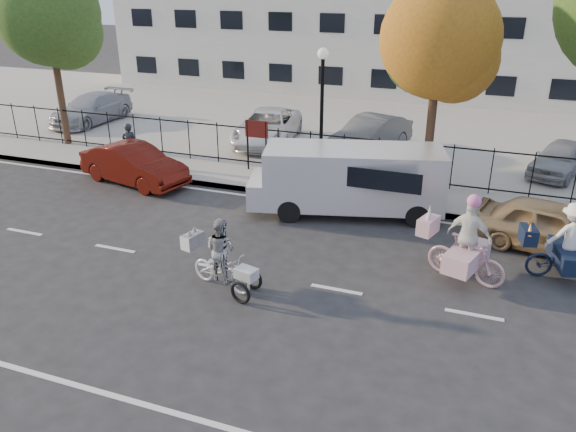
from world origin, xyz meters
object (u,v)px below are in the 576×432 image
at_px(red_sedan, 134,164).
at_px(lamppost, 322,91).
at_px(pedestrian, 130,144).
at_px(lot_car_c, 370,135).
at_px(bull_bike, 568,249).
at_px(unicorn_bike, 466,249).
at_px(zebra_trike, 222,261).
at_px(lot_car_b, 267,127).
at_px(lot_car_a, 92,109).
at_px(white_van, 350,178).
at_px(lot_car_d, 561,158).
at_px(gold_sedan, 552,227).

bearing_deg(red_sedan, lamppost, -54.97).
xyz_separation_m(pedestrian, lot_car_c, (7.85, 4.57, -0.08)).
bearing_deg(bull_bike, unicorn_bike, 100.51).
relative_size(bull_bike, pedestrian, 1.34).
xyz_separation_m(zebra_trike, lot_car_b, (-3.38, 11.05, 0.16)).
relative_size(zebra_trike, lot_car_a, 0.44).
xyz_separation_m(unicorn_bike, bull_bike, (2.21, 0.92, -0.04)).
relative_size(lamppost, lot_car_a, 0.95).
distance_m(unicorn_bike, pedestrian, 12.82).
bearing_deg(lot_car_c, white_van, -64.10).
xyz_separation_m(bull_bike, lot_car_d, (0.38, 7.63, -0.02)).
xyz_separation_m(zebra_trike, red_sedan, (-5.93, 5.27, 0.01)).
relative_size(gold_sedan, lot_car_b, 0.81).
bearing_deg(bull_bike, red_sedan, 68.82).
bearing_deg(red_sedan, gold_sedan, -79.30).
distance_m(white_van, lot_car_a, 15.32).
bearing_deg(red_sedan, lot_car_d, -54.19).
relative_size(red_sedan, pedestrian, 2.58).
xyz_separation_m(lamppost, bull_bike, (7.34, -4.42, -2.36)).
distance_m(lamppost, zebra_trike, 7.96).
bearing_deg(lot_car_a, lot_car_b, -0.04).
bearing_deg(red_sedan, white_van, -76.22).
distance_m(unicorn_bike, red_sedan, 11.46).
bearing_deg(lot_car_c, zebra_trike, -75.39).
relative_size(white_van, lot_car_a, 1.32).
height_order(lot_car_c, lot_car_d, lot_car_c).
height_order(lot_car_b, lot_car_d, lot_car_b).
bearing_deg(unicorn_bike, gold_sedan, -22.15).
height_order(lot_car_a, lot_car_b, lot_car_b).
bearing_deg(lamppost, lot_car_a, 162.87).
bearing_deg(bull_bike, lot_car_c, 26.73).
distance_m(red_sedan, lot_car_c, 9.01).
bearing_deg(pedestrian, gold_sedan, 160.42).
distance_m(gold_sedan, lot_car_c, 9.02).
xyz_separation_m(unicorn_bike, lot_car_d, (2.58, 8.55, -0.06)).
height_order(zebra_trike, lot_car_c, zebra_trike).
bearing_deg(zebra_trike, red_sedan, 62.45).
bearing_deg(lamppost, red_sedan, -158.75).
distance_m(lamppost, lot_car_d, 8.69).
relative_size(zebra_trike, lot_car_d, 0.57).
xyz_separation_m(lot_car_a, lot_car_d, (20.16, -0.62, -0.07)).
bearing_deg(zebra_trike, gold_sedan, -43.07).
bearing_deg(lamppost, zebra_trike, -89.91).
height_order(bull_bike, lot_car_b, bull_bike).
height_order(zebra_trike, unicorn_bike, unicorn_bike).
bearing_deg(lot_car_a, gold_sedan, -17.04).
height_order(gold_sedan, lot_car_a, lot_car_a).
xyz_separation_m(lot_car_b, lot_car_d, (11.09, -0.25, -0.08)).
relative_size(bull_bike, lot_car_c, 0.49).
height_order(gold_sedan, lot_car_b, lot_car_b).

